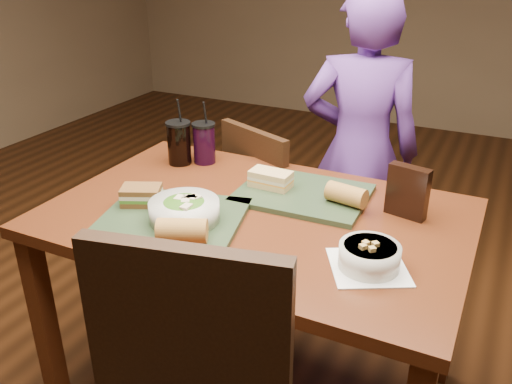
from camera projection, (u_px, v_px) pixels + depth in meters
dining_table at (256, 237)px, 1.74m from camera, size 1.30×0.85×0.75m
chair_far at (263, 207)px, 2.35m from camera, size 0.49×0.50×0.86m
diner at (359, 152)px, 2.34m from camera, size 0.57×0.44×1.39m
tray_near at (174, 216)px, 1.66m from camera, size 0.48×0.41×0.02m
tray_far at (303, 194)px, 1.81m from camera, size 0.43×0.33×0.02m
salad_bowl at (184, 209)px, 1.61m from camera, size 0.21×0.21×0.07m
soup_bowl at (369, 256)px, 1.40m from camera, size 0.26×0.26×0.08m
sandwich_near at (142, 195)px, 1.71m from camera, size 0.15×0.13×0.06m
sandwich_far at (271, 179)px, 1.83m from camera, size 0.14×0.08×0.06m
baguette_near at (182, 231)px, 1.49m from camera, size 0.15×0.12×0.07m
baguette_far at (346, 195)px, 1.71m from camera, size 0.14×0.08×0.06m
cup_cola at (179, 143)px, 2.05m from camera, size 0.09×0.09×0.25m
cup_berry at (204, 143)px, 2.06m from camera, size 0.09×0.09×0.24m
chip_bag at (408, 192)px, 1.65m from camera, size 0.13×0.07×0.16m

